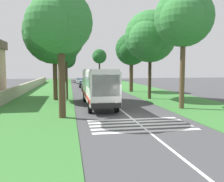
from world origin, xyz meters
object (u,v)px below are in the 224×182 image
trailing_car_0 (87,87)px  roadside_tree_right_1 (149,38)px  roadside_tree_left_1 (64,56)px  roadside_tree_right_0 (99,57)px  trailing_car_1 (83,84)px  trailing_car_3 (80,81)px  roadside_tree_right_3 (131,50)px  coach_bus (98,85)px  roadside_tree_right_2 (182,19)px  roadside_tree_left_2 (53,35)px  roadside_tree_left_0 (66,60)px  roadside_tree_left_3 (59,24)px  trailing_car_2 (97,82)px  utility_pole (67,63)px

trailing_car_0 → roadside_tree_right_1: 16.03m
roadside_tree_left_1 → roadside_tree_right_0: 15.67m
trailing_car_1 → roadside_tree_left_1: roadside_tree_left_1 is taller
trailing_car_3 → roadside_tree_right_3: bearing=-164.4°
coach_bus → roadside_tree_right_2: size_ratio=1.00×
roadside_tree_left_2 → roadside_tree_right_3: 14.75m
roadside_tree_right_0 → roadside_tree_left_0: bearing=98.6°
roadside_tree_left_2 → roadside_tree_right_0: size_ratio=1.12×
trailing_car_1 → roadside_tree_left_3: 32.03m
trailing_car_1 → roadside_tree_right_1: size_ratio=0.40×
coach_bus → trailing_car_3: bearing=0.3°
roadside_tree_left_0 → roadside_tree_right_1: 52.35m
coach_bus → trailing_car_0: 17.54m
coach_bus → trailing_car_0: bearing=-0.3°
trailing_car_0 → roadside_tree_left_1: roadside_tree_left_1 is taller
roadside_tree_left_1 → roadside_tree_left_2: (-41.13, 0.46, 0.24)m
roadside_tree_left_0 → trailing_car_2: bearing=-159.6°
roadside_tree_left_0 → roadside_tree_left_3: (-61.57, -0.34, 0.28)m
trailing_car_0 → roadside_tree_left_3: 24.29m
roadside_tree_left_0 → roadside_tree_right_0: roadside_tree_right_0 is taller
roadside_tree_left_3 → trailing_car_2: bearing=-10.2°
trailing_car_1 → roadside_tree_right_1: bearing=-161.7°
trailing_car_3 → utility_pole: 35.14m
roadside_tree_right_1 → utility_pole: 10.51m
trailing_car_1 → roadside_tree_left_2: size_ratio=0.37×
trailing_car_2 → roadside_tree_right_3: (-20.73, -3.28, 6.15)m
trailing_car_2 → trailing_car_3: 6.59m
roadside_tree_right_1 → roadside_tree_right_3: 9.85m
coach_bus → utility_pole: (5.67, 3.15, 2.33)m
roadside_tree_right_1 → roadside_tree_left_1: bearing=14.7°
trailing_car_1 → roadside_tree_right_2: 30.47m
roadside_tree_right_0 → roadside_tree_left_3: bearing=170.4°
roadside_tree_left_1 → roadside_tree_right_1: 43.44m
trailing_car_2 → roadside_tree_left_3: bearing=169.8°
trailing_car_3 → roadside_tree_left_0: roadside_tree_left_0 is taller
roadside_tree_right_1 → trailing_car_0: bearing=27.8°
roadside_tree_left_2 → trailing_car_1: bearing=-13.0°
trailing_car_3 → roadside_tree_left_0: bearing=13.5°
roadside_tree_left_3 → utility_pole: bearing=-2.1°
roadside_tree_left_2 → trailing_car_2: bearing=-15.9°
roadside_tree_right_1 → utility_pole: (1.00, 10.00, -3.08)m
trailing_car_3 → coach_bus: bearing=-179.7°
coach_bus → trailing_car_1: (25.52, 0.02, -1.48)m
trailing_car_1 → roadside_tree_right_3: 14.48m
roadside_tree_left_0 → roadside_tree_right_2: 60.04m
roadside_tree_left_1 → roadside_tree_left_3: size_ratio=1.15×
trailing_car_1 → trailing_car_3: 14.97m
trailing_car_3 → roadside_tree_left_3: size_ratio=0.45×
trailing_car_0 → roadside_tree_right_0: size_ratio=0.41×
roadside_tree_left_3 → roadside_tree_left_2: bearing=5.5°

